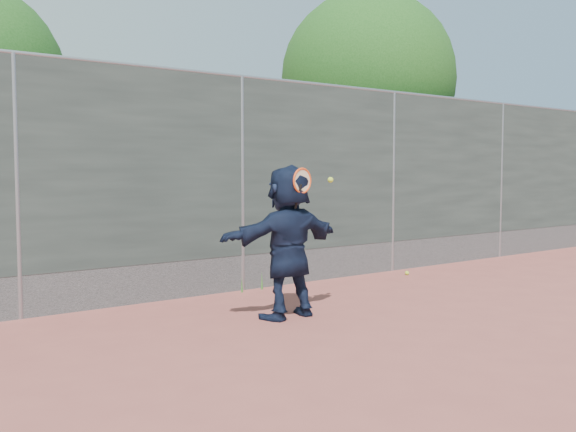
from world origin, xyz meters
TOP-DOWN VIEW (x-y plane):
  - ground at (0.00, 0.00)m, footprint 80.00×80.00m
  - player at (-0.49, 1.76)m, footprint 1.66×0.60m
  - ball_ground at (2.85, 3.02)m, footprint 0.07×0.07m
  - fence at (-0.00, 3.50)m, footprint 20.00×0.06m
  - swing_action at (-0.39, 1.57)m, footprint 0.67×0.16m
  - tree_right at (4.68, 5.75)m, footprint 3.78×3.60m
  - weed_clump at (0.29, 3.38)m, footprint 0.68×0.07m

SIDE VIEW (x-z plane):
  - ground at x=0.00m, z-range 0.00..0.00m
  - ball_ground at x=2.85m, z-range 0.00..0.07m
  - weed_clump at x=0.29m, z-range -0.02..0.28m
  - player at x=-0.49m, z-range 0.00..1.76m
  - swing_action at x=-0.39m, z-range 1.30..1.82m
  - fence at x=0.00m, z-range 0.07..3.09m
  - tree_right at x=4.68m, z-range 0.80..6.19m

